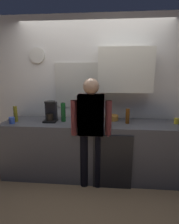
# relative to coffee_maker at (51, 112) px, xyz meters

# --- Properties ---
(ground_plane) EXTENTS (8.00, 8.00, 0.00)m
(ground_plane) POSITION_rel_coffee_maker_xyz_m (0.67, -0.31, -1.05)
(ground_plane) COLOR #8C6D4C
(kitchen_counter) EXTENTS (2.84, 0.64, 0.91)m
(kitchen_counter) POSITION_rel_coffee_maker_xyz_m (0.67, -0.01, -0.60)
(kitchen_counter) COLOR #4C4C51
(kitchen_counter) RESTS_ON ground_plane
(dishwasher_panel) EXTENTS (0.56, 0.02, 0.81)m
(dishwasher_panel) POSITION_rel_coffee_maker_xyz_m (0.98, -0.34, -0.64)
(dishwasher_panel) COLOR black
(dishwasher_panel) RESTS_ON ground_plane
(back_wall_assembly) EXTENTS (4.44, 0.42, 2.60)m
(back_wall_assembly) POSITION_rel_coffee_maker_xyz_m (0.73, 0.39, 0.31)
(back_wall_assembly) COLOR white
(back_wall_assembly) RESTS_ON ground_plane
(coffee_maker) EXTENTS (0.20, 0.20, 0.33)m
(coffee_maker) POSITION_rel_coffee_maker_xyz_m (0.00, 0.00, 0.00)
(coffee_maker) COLOR black
(coffee_maker) RESTS_ON kitchen_counter
(bottle_amber_beer) EXTENTS (0.06, 0.06, 0.23)m
(bottle_amber_beer) POSITION_rel_coffee_maker_xyz_m (1.21, -0.02, -0.03)
(bottle_amber_beer) COLOR brown
(bottle_amber_beer) RESTS_ON kitchen_counter
(bottle_olive_oil) EXTENTS (0.06, 0.06, 0.25)m
(bottle_olive_oil) POSITION_rel_coffee_maker_xyz_m (-0.55, -0.07, -0.02)
(bottle_olive_oil) COLOR olive
(bottle_olive_oil) RESTS_ON kitchen_counter
(bottle_green_wine) EXTENTS (0.07, 0.07, 0.30)m
(bottle_green_wine) POSITION_rel_coffee_maker_xyz_m (0.20, 0.02, 0.00)
(bottle_green_wine) COLOR #195923
(bottle_green_wine) RESTS_ON kitchen_counter
(cup_yellow_cup) EXTENTS (0.07, 0.07, 0.08)m
(cup_yellow_cup) POSITION_rel_coffee_maker_xyz_m (1.95, 0.03, -0.10)
(cup_yellow_cup) COLOR yellow
(cup_yellow_cup) RESTS_ON kitchen_counter
(cup_blue_mug) EXTENTS (0.08, 0.08, 0.10)m
(cup_blue_mug) POSITION_rel_coffee_maker_xyz_m (-0.56, -0.18, -0.10)
(cup_blue_mug) COLOR #3351B2
(cup_blue_mug) RESTS_ON kitchen_counter
(mixing_bowl) EXTENTS (0.22, 0.22, 0.08)m
(mixing_bowl) POSITION_rel_coffee_maker_xyz_m (0.97, 0.17, -0.11)
(mixing_bowl) COLOR orange
(mixing_bowl) RESTS_ON kitchen_counter
(dish_soap) EXTENTS (0.06, 0.06, 0.18)m
(dish_soap) POSITION_rel_coffee_maker_xyz_m (0.59, 0.02, -0.07)
(dish_soap) COLOR yellow
(dish_soap) RESTS_ON kitchen_counter
(person_at_sink) EXTENTS (0.57, 0.22, 1.60)m
(person_at_sink) POSITION_rel_coffee_maker_xyz_m (0.67, -0.31, -0.10)
(person_at_sink) COLOR brown
(person_at_sink) RESTS_ON ground_plane
(person_guest) EXTENTS (0.57, 0.22, 1.60)m
(person_guest) POSITION_rel_coffee_maker_xyz_m (0.67, -0.31, -0.10)
(person_guest) COLOR black
(person_guest) RESTS_ON ground_plane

